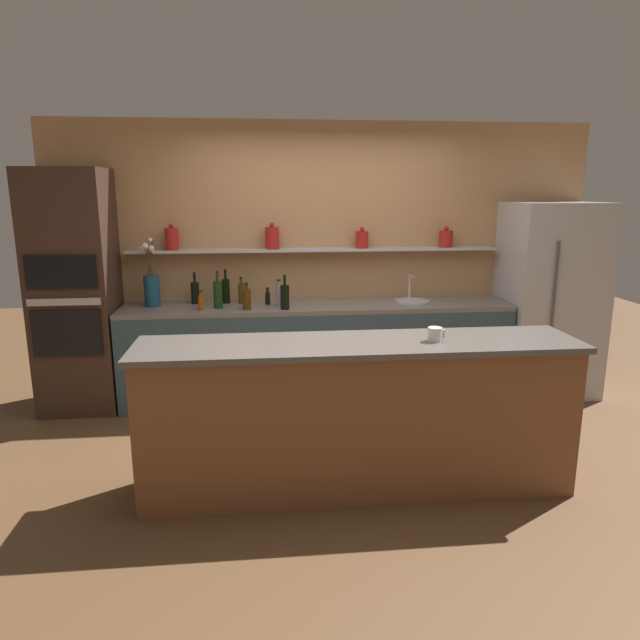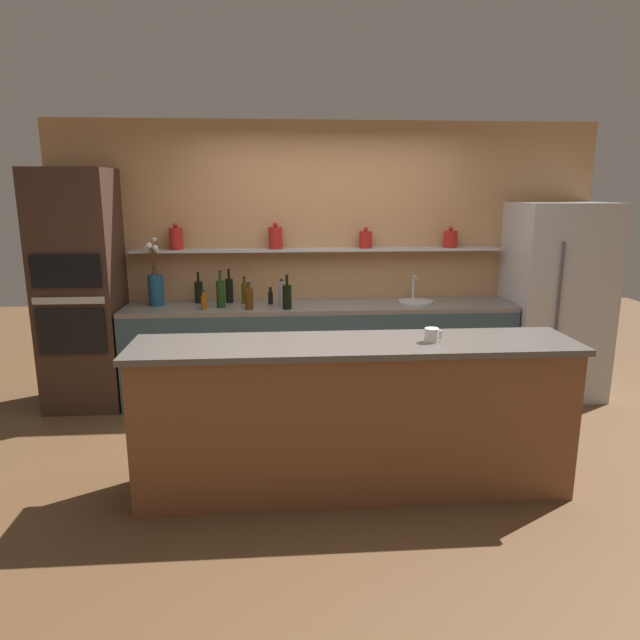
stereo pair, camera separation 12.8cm
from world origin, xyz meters
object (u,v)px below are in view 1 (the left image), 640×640
(bottle_wine_0, at_px, (218,294))
(bottle_spirit_4, at_px, (279,295))
(flower_vase, at_px, (152,286))
(bottle_wine_1, at_px, (285,296))
(sink_fixture, at_px, (412,300))
(bottle_wine_2, at_px, (226,290))
(coffee_mug, at_px, (435,334))
(bottle_wine_8, at_px, (195,292))
(bottle_sauce_6, at_px, (268,297))
(bottle_spirit_5, at_px, (247,299))
(bottle_sauce_7, at_px, (201,302))
(bottle_oil_3, at_px, (241,293))
(oven_tower, at_px, (76,292))
(refrigerator, at_px, (549,300))

(bottle_wine_0, xyz_separation_m, bottle_spirit_4, (0.55, 0.04, -0.03))
(flower_vase, xyz_separation_m, bottle_wine_1, (1.21, -0.25, -0.08))
(sink_fixture, relative_size, bottle_wine_2, 1.03)
(bottle_spirit_4, xyz_separation_m, coffee_mug, (0.94, -1.73, 0.04))
(coffee_mug, bearing_deg, bottle_wine_8, 131.72)
(bottle_wine_1, distance_m, coffee_mug, 1.81)
(bottle_sauce_6, distance_m, bottle_wine_8, 0.69)
(bottle_wine_1, bearing_deg, bottle_spirit_4, 106.97)
(bottle_wine_0, distance_m, bottle_spirit_5, 0.28)
(sink_fixture, bearing_deg, bottle_spirit_4, -178.23)
(sink_fixture, xyz_separation_m, bottle_sauce_7, (-1.96, -0.16, 0.05))
(bottle_oil_3, relative_size, coffee_mug, 2.30)
(bottle_sauce_7, bearing_deg, coffee_mug, -44.50)
(oven_tower, bearing_deg, refrigerator, -0.47)
(bottle_sauce_7, relative_size, coffee_mug, 1.59)
(bottle_spirit_4, bearing_deg, bottle_sauce_6, 140.67)
(bottle_oil_3, distance_m, bottle_spirit_5, 0.28)
(bottle_spirit_4, bearing_deg, coffee_mug, -61.50)
(bottle_wine_0, height_order, bottle_oil_3, bottle_wine_0)
(bottle_wine_8, xyz_separation_m, coffee_mug, (1.72, -1.93, 0.04))
(bottle_wine_1, relative_size, bottle_wine_8, 1.06)
(bottle_oil_3, bearing_deg, bottle_sauce_7, -144.14)
(coffee_mug, bearing_deg, bottle_oil_3, 124.66)
(bottle_sauce_7, xyz_separation_m, coffee_mug, (1.64, -1.61, 0.07))
(flower_vase, height_order, bottle_sauce_6, flower_vase)
(flower_vase, xyz_separation_m, sink_fixture, (2.43, -0.06, -0.17))
(coffee_mug, bearing_deg, bottle_wine_0, 131.46)
(refrigerator, height_order, bottle_sauce_7, refrigerator)
(refrigerator, height_order, oven_tower, oven_tower)
(refrigerator, relative_size, oven_tower, 0.86)
(refrigerator, xyz_separation_m, flower_vase, (-3.78, 0.11, 0.19))
(flower_vase, bearing_deg, bottle_wine_0, -13.31)
(refrigerator, distance_m, bottle_wine_2, 3.12)
(bottle_sauce_6, bearing_deg, bottle_wine_0, -164.22)
(bottle_spirit_5, height_order, coffee_mug, bottle_spirit_5)
(coffee_mug, bearing_deg, bottle_spirit_5, 127.79)
(refrigerator, distance_m, flower_vase, 3.78)
(flower_vase, bearing_deg, bottle_sauce_6, -0.90)
(sink_fixture, xyz_separation_m, bottle_oil_3, (-1.62, 0.09, 0.08))
(refrigerator, height_order, bottle_sauce_6, refrigerator)
(bottle_wine_1, height_order, bottle_wine_2, bottle_wine_2)
(oven_tower, height_order, bottle_sauce_7, oven_tower)
(bottle_spirit_4, bearing_deg, flower_vase, 174.96)
(bottle_oil_3, xyz_separation_m, coffee_mug, (1.29, -1.86, 0.04))
(flower_vase, distance_m, bottle_spirit_5, 0.90)
(bottle_spirit_4, distance_m, bottle_wine_8, 0.81)
(bottle_sauce_7, bearing_deg, bottle_spirit_4, 9.88)
(oven_tower, distance_m, bottle_spirit_5, 1.53)
(bottle_spirit_4, height_order, bottle_sauce_7, bottle_spirit_4)
(bottle_wine_8, bearing_deg, flower_vase, -165.47)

